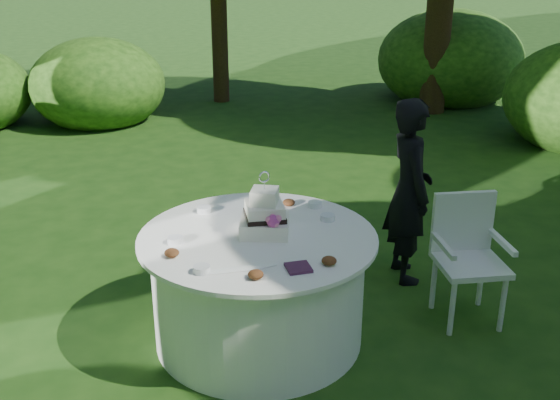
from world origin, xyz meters
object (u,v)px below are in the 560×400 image
object	(u,v)px
cake	(265,217)
chair	(467,249)
table	(258,287)
guest	(409,191)
napkins	(298,268)

from	to	relation	value
cake	chair	distance (m)	1.49
table	chair	world-z (taller)	chair
guest	chair	distance (m)	0.70
napkins	guest	xyz separation A→B (m)	(1.22, 1.09, -0.04)
chair	napkins	bearing A→B (deg)	-162.02
guest	cake	world-z (taller)	guest
table	cake	size ratio (longest dim) A/B	3.67
chair	guest	bearing A→B (deg)	103.52
guest	table	xyz separation A→B (m)	(-1.34, -0.57, -0.35)
table	chair	xyz separation A→B (m)	(1.50, -0.08, 0.13)
guest	cake	xyz separation A→B (m)	(-1.29, -0.54, 0.15)
chair	table	bearing A→B (deg)	177.09
cake	napkins	bearing A→B (deg)	-83.22
guest	cake	bearing A→B (deg)	119.79
cake	chair	bearing A→B (deg)	-4.10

